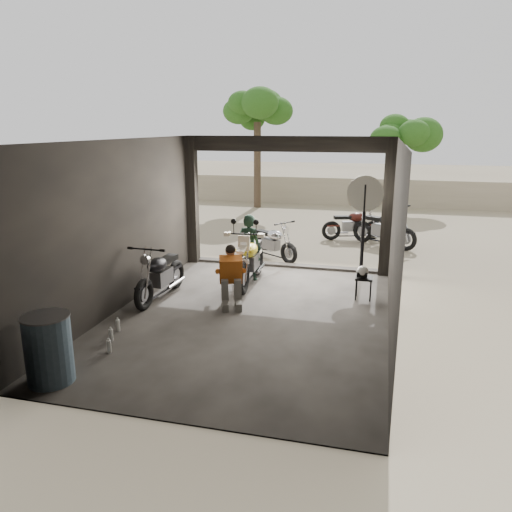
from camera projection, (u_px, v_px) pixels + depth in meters
The scene contains 16 objects.
ground at pixel (249, 317), 9.22m from camera, with size 80.00×80.00×0.00m, color #7A6D56.
garage at pixel (256, 244), 9.41m from camera, with size 7.00×7.13×3.20m.
boundary_wall at pixel (331, 191), 22.18m from camera, with size 18.00×0.30×1.20m, color gray.
tree_left at pixel (257, 112), 20.64m from camera, with size 2.20×2.20×5.60m.
tree_right at pixel (401, 122), 20.76m from camera, with size 2.20×2.20×5.00m.
main_bike at pixel (251, 256), 10.99m from camera, with size 0.80×1.95×1.30m, color beige, non-canonical shape.
left_bike at pixel (160, 271), 10.06m from camera, with size 0.72×1.76×1.19m, color black, non-canonical shape.
outside_bike_a at pixel (272, 240), 13.09m from camera, with size 0.65×1.58×1.07m, color black, non-canonical shape.
outside_bike_b at pixel (353, 222), 15.34m from camera, with size 0.68×1.66×1.12m, color #3D130E, non-canonical shape.
outside_bike_c at pixel (384, 225), 14.48m from camera, with size 0.76×1.84×1.24m, color black, non-canonical shape.
rider at pixel (249, 248), 11.26m from camera, with size 0.56×0.37×1.53m, color black.
mechanic at pixel (231, 278), 9.65m from camera, with size 0.59×0.80×1.16m, color #AB5316, non-canonical shape.
stool at pixel (364, 281), 10.07m from camera, with size 0.34×0.34×0.48m.
helmet at pixel (362, 271), 10.04m from camera, with size 0.24×0.25×0.23m, color silver.
oil_drum at pixel (49, 350), 6.76m from camera, with size 0.63×0.63×0.97m, color #41596D.
sign_post at pixel (364, 211), 11.00m from camera, with size 0.80×0.08×2.39m.
Camera 1 is at (2.27, -8.33, 3.44)m, focal length 35.00 mm.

